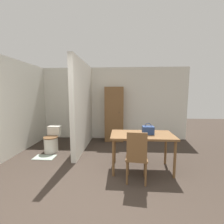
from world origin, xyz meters
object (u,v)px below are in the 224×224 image
toilet (52,141)px  handbag (148,130)px  dining_table (142,138)px  wooden_cabinet (114,114)px  wooden_chair (137,155)px

toilet → handbag: (2.48, -0.87, 0.57)m
handbag → dining_table: bearing=-177.3°
toilet → handbag: 2.69m
toilet → wooden_cabinet: wooden_cabinet is taller
toilet → wooden_cabinet: (1.69, 1.08, 0.62)m
wooden_cabinet → handbag: bearing=-68.0°
toilet → handbag: bearing=-19.3°
dining_table → wooden_chair: size_ratio=1.34×
handbag → toilet: bearing=160.7°
toilet → handbag: handbag is taller
wooden_chair → handbag: handbag is taller
wooden_chair → wooden_cabinet: (-0.51, 2.44, 0.40)m
dining_table → handbag: handbag is taller
wooden_cabinet → dining_table: bearing=-71.2°
wooden_chair → toilet: bearing=154.2°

